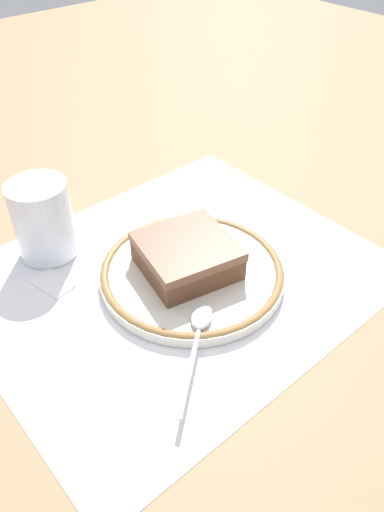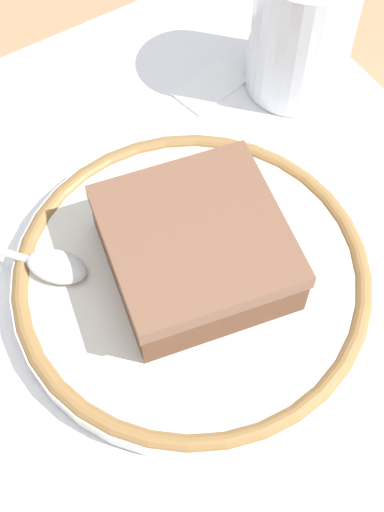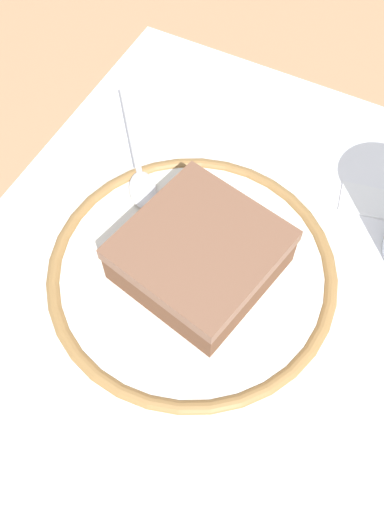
% 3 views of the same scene
% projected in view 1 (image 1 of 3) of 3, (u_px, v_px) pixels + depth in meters
% --- Properties ---
extents(ground_plane, '(2.40, 2.40, 0.00)m').
position_uv_depth(ground_plane, '(177.00, 276.00, 0.60)').
color(ground_plane, '#9E7551').
extents(placemat, '(0.46, 0.38, 0.00)m').
position_uv_depth(placemat, '(177.00, 276.00, 0.60)').
color(placemat, white).
rests_on(placemat, ground_plane).
extents(plate, '(0.22, 0.22, 0.02)m').
position_uv_depth(plate, '(192.00, 272.00, 0.59)').
color(plate, silver).
rests_on(plate, placemat).
extents(cake_slice, '(0.12, 0.12, 0.04)m').
position_uv_depth(cake_slice, '(187.00, 256.00, 0.57)').
color(cake_slice, brown).
rests_on(cake_slice, plate).
extents(spoon, '(0.12, 0.10, 0.01)m').
position_uv_depth(spoon, '(199.00, 329.00, 0.51)').
color(spoon, silver).
rests_on(spoon, plate).
extents(cup, '(0.07, 0.07, 0.10)m').
position_uv_depth(cup, '(44.00, 224.00, 0.60)').
color(cup, silver).
rests_on(cup, placemat).
extents(napkin, '(0.15, 0.16, 0.00)m').
position_uv_depth(napkin, '(200.00, 195.00, 0.73)').
color(napkin, white).
rests_on(napkin, placemat).
extents(sugar_packet, '(0.04, 0.06, 0.01)m').
position_uv_depth(sugar_packet, '(52.00, 282.00, 0.58)').
color(sugar_packet, white).
rests_on(sugar_packet, placemat).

